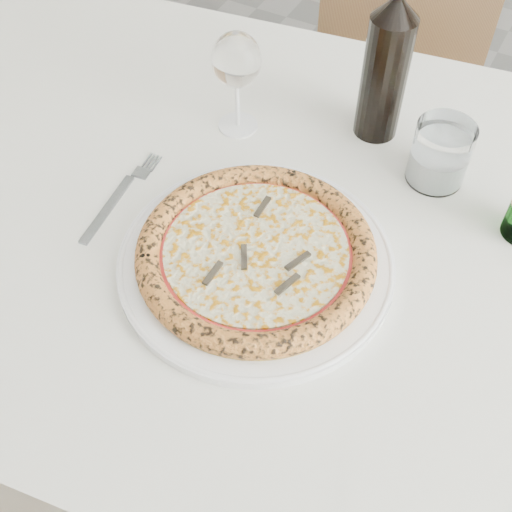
# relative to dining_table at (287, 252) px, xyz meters

# --- Properties ---
(floor) EXTENTS (5.00, 6.00, 0.02)m
(floor) POSITION_rel_dining_table_xyz_m (0.04, -0.04, -0.69)
(floor) COLOR slate
(floor) RESTS_ON ground
(dining_table) EXTENTS (1.71, 1.14, 0.76)m
(dining_table) POSITION_rel_dining_table_xyz_m (0.00, 0.00, 0.00)
(dining_table) COLOR brown
(dining_table) RESTS_ON floor
(chair_far) EXTENTS (0.56, 0.56, 0.93)m
(chair_far) POSITION_rel_dining_table_xyz_m (-0.07, 0.77, -0.14)
(chair_far) COLOR brown
(chair_far) RESTS_ON floor
(plate) EXTENTS (0.37, 0.37, 0.02)m
(plate) POSITION_rel_dining_table_xyz_m (-0.00, -0.10, 0.09)
(plate) COLOR white
(plate) RESTS_ON dining_table
(pizza) EXTENTS (0.32, 0.32, 0.03)m
(pizza) POSITION_rel_dining_table_xyz_m (-0.00, -0.10, 0.11)
(pizza) COLOR gold
(pizza) RESTS_ON plate
(fork) EXTENTS (0.03, 0.20, 0.00)m
(fork) POSITION_rel_dining_table_xyz_m (-0.24, -0.09, 0.08)
(fork) COLOR gray
(fork) RESTS_ON dining_table
(wine_glass) EXTENTS (0.08, 0.08, 0.17)m
(wine_glass) POSITION_rel_dining_table_xyz_m (-0.16, 0.14, 0.20)
(wine_glass) COLOR white
(wine_glass) RESTS_ON dining_table
(tumbler) EXTENTS (0.09, 0.09, 0.10)m
(tumbler) POSITION_rel_dining_table_xyz_m (0.15, 0.18, 0.12)
(tumbler) COLOR white
(tumbler) RESTS_ON dining_table
(wine_bottle) EXTENTS (0.07, 0.07, 0.28)m
(wine_bottle) POSITION_rel_dining_table_xyz_m (0.04, 0.24, 0.20)
(wine_bottle) COLOR black
(wine_bottle) RESTS_ON dining_table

